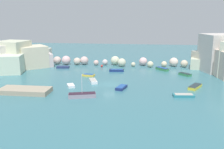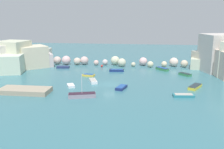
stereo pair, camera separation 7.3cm
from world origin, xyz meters
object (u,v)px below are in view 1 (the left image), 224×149
object	(u,v)px
moored_boat_2	(63,67)
moored_boat_3	(117,70)
channel_buoy	(102,66)
moored_boat_0	(82,95)
moored_boat_1	(121,87)
moored_boat_9	(89,75)
moored_boat_6	(93,81)
moored_boat_4	(184,95)
stone_dock	(25,91)
moored_boat_5	(195,87)
moored_boat_8	(162,69)
moored_boat_10	(71,86)
moored_boat_7	(185,74)

from	to	relation	value
moored_boat_2	moored_boat_3	bearing A→B (deg)	165.87
channel_buoy	moored_boat_0	bearing A→B (deg)	-88.07
moored_boat_1	moored_boat_9	bearing A→B (deg)	57.73
moored_boat_6	moored_boat_4	bearing A→B (deg)	-133.46
stone_dock	moored_boat_3	bearing A→B (deg)	53.34
channel_buoy	moored_boat_1	world-z (taller)	channel_buoy
moored_boat_1	moored_boat_9	distance (m)	13.57
moored_boat_2	moored_boat_3	xyz separation A→B (m)	(15.99, -2.42, 0.03)
moored_boat_3	moored_boat_5	bearing A→B (deg)	-42.47
stone_dock	moored_boat_8	bearing A→B (deg)	40.80
moored_boat_3	moored_boat_8	bearing A→B (deg)	9.03
stone_dock	moored_boat_2	distance (m)	23.87
stone_dock	moored_boat_9	bearing A→B (deg)	57.82
moored_boat_4	moored_boat_6	xyz separation A→B (m)	(-19.00, 8.02, 0.07)
moored_boat_8	moored_boat_6	bearing A→B (deg)	-88.75
moored_boat_0	moored_boat_5	world-z (taller)	moored_boat_0
moored_boat_4	moored_boat_10	size ratio (longest dim) A/B	1.41
moored_boat_2	moored_boat_3	world-z (taller)	moored_boat_3
moored_boat_8	moored_boat_10	xyz separation A→B (m)	(-20.70, -19.32, -0.12)
moored_boat_7	moored_boat_10	bearing A→B (deg)	-104.72
moored_boat_0	moored_boat_7	bearing A→B (deg)	-152.93
moored_boat_0	moored_boat_6	world-z (taller)	moored_boat_0
moored_boat_1	moored_boat_4	distance (m)	12.68
moored_boat_6	moored_boat_9	bearing A→B (deg)	1.59
moored_boat_8	stone_dock	bearing A→B (deg)	-90.29
moored_boat_4	moored_boat_6	size ratio (longest dim) A/B	1.00
moored_boat_2	moored_boat_6	bearing A→B (deg)	123.87
channel_buoy	stone_dock	bearing A→B (deg)	-112.29
stone_dock	moored_boat_4	bearing A→B (deg)	2.61
stone_dock	moored_boat_2	bearing A→B (deg)	90.07
channel_buoy	moored_boat_7	world-z (taller)	channel_buoy
moored_boat_3	moored_boat_9	world-z (taller)	moored_boat_3
moored_boat_10	channel_buoy	bearing A→B (deg)	145.41
moored_boat_7	moored_boat_9	world-z (taller)	moored_boat_7
moored_boat_10	stone_dock	bearing A→B (deg)	-82.09
moored_boat_1	moored_boat_10	bearing A→B (deg)	104.40
channel_buoy	moored_boat_9	distance (m)	11.72
channel_buoy	moored_boat_0	xyz separation A→B (m)	(0.95, -28.08, 0.11)
moored_boat_6	moored_boat_1	bearing A→B (deg)	-142.33
moored_boat_2	moored_boat_7	size ratio (longest dim) A/B	1.12
moored_boat_3	moored_boat_0	bearing A→B (deg)	-105.10
moored_boat_5	moored_boat_7	distance (m)	11.33
moored_boat_2	moored_boat_10	bearing A→B (deg)	107.26
moored_boat_9	moored_boat_2	bearing A→B (deg)	147.39
channel_buoy	moored_boat_3	world-z (taller)	channel_buoy
moored_boat_2	moored_boat_6	xyz separation A→B (m)	(11.87, -14.45, 0.04)
moored_boat_10	moored_boat_3	bearing A→B (deg)	127.01
moored_boat_1	moored_boat_3	bearing A→B (deg)	24.61
stone_dock	moored_boat_2	xyz separation A→B (m)	(-0.03, 23.87, -0.17)
moored_boat_1	moored_boat_7	bearing A→B (deg)	-32.78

